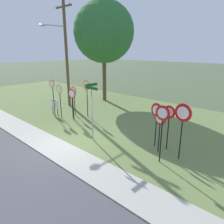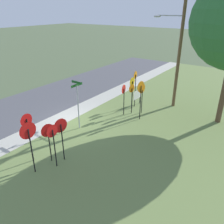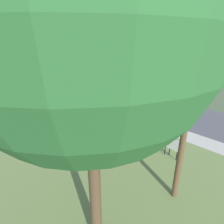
{
  "view_description": "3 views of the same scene",
  "coord_description": "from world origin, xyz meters",
  "px_view_note": "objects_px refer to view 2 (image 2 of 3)",
  "views": [
    {
      "loc": [
        8.56,
        -5.89,
        4.93
      ],
      "look_at": [
        0.2,
        3.23,
        1.17
      ],
      "focal_mm": 32.77,
      "sensor_mm": 36.0,
      "label": 1
    },
    {
      "loc": [
        10.22,
        10.69,
        7.32
      ],
      "look_at": [
        -0.88,
        2.88,
        1.09
      ],
      "focal_mm": 36.63,
      "sensor_mm": 36.0,
      "label": 2
    },
    {
      "loc": [
        -9.03,
        11.07,
        6.32
      ],
      "look_at": [
        -0.72,
        2.96,
        1.85
      ],
      "focal_mm": 28.34,
      "sensor_mm": 36.0,
      "label": 3
    }
  ],
  "objects_px": {
    "stop_sign_far_left": "(132,86)",
    "stop_sign_far_right": "(135,82)",
    "stop_sign_far_center": "(141,92)",
    "yield_sign_far_right": "(61,130)",
    "yield_sign_far_left": "(53,136)",
    "street_name_post": "(78,101)",
    "utility_pole": "(179,41)",
    "yield_sign_near_left": "(27,127)",
    "notice_board": "(138,95)",
    "yield_sign_center": "(48,134)",
    "stop_sign_near_right": "(142,92)",
    "stop_sign_near_left": "(124,94)",
    "yield_sign_near_right": "(29,135)",
    "stop_sign_center_tall": "(132,93)"
  },
  "relations": [
    {
      "from": "yield_sign_far_left",
      "to": "stop_sign_far_center",
      "type": "bearing_deg",
      "value": 176.58
    },
    {
      "from": "stop_sign_far_center",
      "to": "yield_sign_near_right",
      "type": "bearing_deg",
      "value": -2.71
    },
    {
      "from": "yield_sign_far_left",
      "to": "stop_sign_near_right",
      "type": "bearing_deg",
      "value": -179.66
    },
    {
      "from": "yield_sign_center",
      "to": "stop_sign_far_left",
      "type": "bearing_deg",
      "value": -168.35
    },
    {
      "from": "utility_pole",
      "to": "notice_board",
      "type": "xyz_separation_m",
      "value": [
        1.54,
        -2.34,
        -4.21
      ]
    },
    {
      "from": "stop_sign_near_right",
      "to": "yield_sign_far_right",
      "type": "bearing_deg",
      "value": 1.83
    },
    {
      "from": "street_name_post",
      "to": "notice_board",
      "type": "relative_size",
      "value": 2.57
    },
    {
      "from": "stop_sign_near_left",
      "to": "stop_sign_far_right",
      "type": "xyz_separation_m",
      "value": [
        -2.07,
        -0.25,
        0.33
      ]
    },
    {
      "from": "yield_sign_near_left",
      "to": "stop_sign_far_right",
      "type": "bearing_deg",
      "value": 174.99
    },
    {
      "from": "stop_sign_near_right",
      "to": "stop_sign_center_tall",
      "type": "height_order",
      "value": "stop_sign_near_right"
    },
    {
      "from": "yield_sign_far_right",
      "to": "street_name_post",
      "type": "xyz_separation_m",
      "value": [
        -3.01,
        -1.65,
        0.14
      ]
    },
    {
      "from": "yield_sign_near_left",
      "to": "yield_sign_far_left",
      "type": "height_order",
      "value": "yield_sign_near_left"
    },
    {
      "from": "stop_sign_far_left",
      "to": "street_name_post",
      "type": "xyz_separation_m",
      "value": [
        4.82,
        -1.14,
        0.08
      ]
    },
    {
      "from": "stop_sign_near_right",
      "to": "notice_board",
      "type": "relative_size",
      "value": 1.84
    },
    {
      "from": "stop_sign_near_right",
      "to": "yield_sign_near_right",
      "type": "relative_size",
      "value": 0.86
    },
    {
      "from": "stop_sign_near_right",
      "to": "street_name_post",
      "type": "relative_size",
      "value": 0.71
    },
    {
      "from": "street_name_post",
      "to": "utility_pole",
      "type": "bearing_deg",
      "value": 155.29
    },
    {
      "from": "yield_sign_far_left",
      "to": "yield_sign_center",
      "type": "height_order",
      "value": "yield_sign_far_left"
    },
    {
      "from": "yield_sign_far_right",
      "to": "street_name_post",
      "type": "distance_m",
      "value": 3.44
    },
    {
      "from": "stop_sign_far_center",
      "to": "utility_pole",
      "type": "xyz_separation_m",
      "value": [
        -3.75,
        0.92,
        3.0
      ]
    },
    {
      "from": "yield_sign_near_right",
      "to": "yield_sign_far_right",
      "type": "xyz_separation_m",
      "value": [
        -1.54,
        0.42,
        -0.26
      ]
    },
    {
      "from": "utility_pole",
      "to": "notice_board",
      "type": "distance_m",
      "value": 5.06
    },
    {
      "from": "stop_sign_far_center",
      "to": "street_name_post",
      "type": "relative_size",
      "value": 0.87
    },
    {
      "from": "yield_sign_far_right",
      "to": "street_name_post",
      "type": "height_order",
      "value": "street_name_post"
    },
    {
      "from": "utility_pole",
      "to": "stop_sign_near_right",
      "type": "bearing_deg",
      "value": -26.19
    },
    {
      "from": "yield_sign_far_left",
      "to": "yield_sign_far_right",
      "type": "xyz_separation_m",
      "value": [
        -0.63,
        -0.12,
        0.04
      ]
    },
    {
      "from": "stop_sign_far_left",
      "to": "yield_sign_far_left",
      "type": "height_order",
      "value": "stop_sign_far_left"
    },
    {
      "from": "yield_sign_near_right",
      "to": "street_name_post",
      "type": "relative_size",
      "value": 0.83
    },
    {
      "from": "yield_sign_far_left",
      "to": "street_name_post",
      "type": "relative_size",
      "value": 0.72
    },
    {
      "from": "yield_sign_near_left",
      "to": "yield_sign_near_right",
      "type": "xyz_separation_m",
      "value": [
        0.54,
        0.83,
        0.04
      ]
    },
    {
      "from": "yield_sign_near_left",
      "to": "utility_pole",
      "type": "height_order",
      "value": "utility_pole"
    },
    {
      "from": "stop_sign_near_right",
      "to": "stop_sign_far_center",
      "type": "xyz_separation_m",
      "value": [
        1.02,
        0.42,
        0.38
      ]
    },
    {
      "from": "stop_sign_far_center",
      "to": "yield_sign_far_right",
      "type": "relative_size",
      "value": 1.19
    },
    {
      "from": "stop_sign_near_left",
      "to": "stop_sign_far_right",
      "type": "height_order",
      "value": "stop_sign_far_right"
    },
    {
      "from": "stop_sign_far_center",
      "to": "stop_sign_center_tall",
      "type": "xyz_separation_m",
      "value": [
        -0.53,
        -1.0,
        -0.45
      ]
    },
    {
      "from": "stop_sign_far_center",
      "to": "yield_sign_near_left",
      "type": "distance_m",
      "value": 7.78
    },
    {
      "from": "stop_sign_near_right",
      "to": "utility_pole",
      "type": "height_order",
      "value": "utility_pole"
    },
    {
      "from": "stop_sign_near_left",
      "to": "notice_board",
      "type": "bearing_deg",
      "value": 172.68
    },
    {
      "from": "stop_sign_far_right",
      "to": "yield_sign_near_right",
      "type": "bearing_deg",
      "value": -6.67
    },
    {
      "from": "yield_sign_near_left",
      "to": "yield_sign_far_right",
      "type": "relative_size",
      "value": 1.13
    },
    {
      "from": "stop_sign_near_right",
      "to": "yield_sign_far_left",
      "type": "xyz_separation_m",
      "value": [
        8.12,
        -0.41,
        0.05
      ]
    },
    {
      "from": "stop_sign_far_left",
      "to": "stop_sign_far_right",
      "type": "height_order",
      "value": "stop_sign_far_right"
    },
    {
      "from": "stop_sign_far_center",
      "to": "yield_sign_far_right",
      "type": "xyz_separation_m",
      "value": [
        6.47,
        -0.94,
        -0.29
      ]
    },
    {
      "from": "yield_sign_far_right",
      "to": "yield_sign_center",
      "type": "bearing_deg",
      "value": -32.91
    },
    {
      "from": "utility_pole",
      "to": "yield_sign_near_left",
      "type": "bearing_deg",
      "value": -15.49
    },
    {
      "from": "notice_board",
      "to": "street_name_post",
      "type": "bearing_deg",
      "value": -8.16
    },
    {
      "from": "yield_sign_far_right",
      "to": "stop_sign_far_right",
      "type": "bearing_deg",
      "value": -164.56
    },
    {
      "from": "stop_sign_near_right",
      "to": "yield_sign_near_left",
      "type": "bearing_deg",
      "value": -5.92
    },
    {
      "from": "utility_pole",
      "to": "stop_sign_near_left",
      "type": "bearing_deg",
      "value": -30.98
    },
    {
      "from": "stop_sign_far_left",
      "to": "yield_sign_near_left",
      "type": "distance_m",
      "value": 8.87
    }
  ]
}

